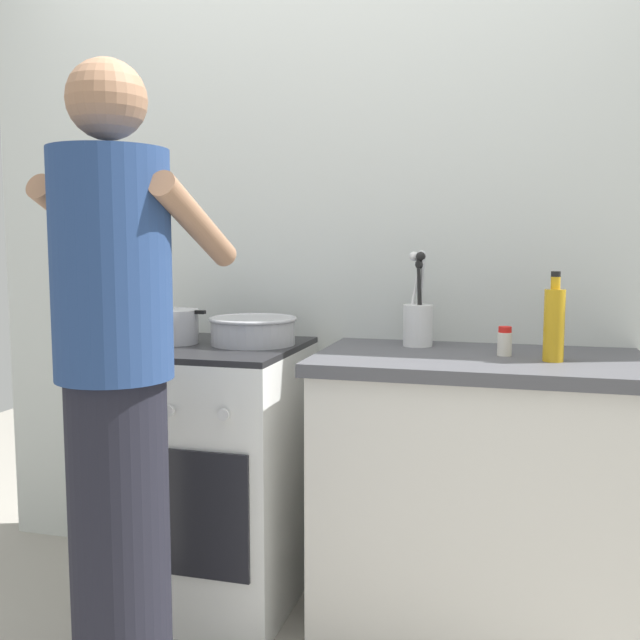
{
  "coord_description": "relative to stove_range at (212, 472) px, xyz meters",
  "views": [
    {
      "loc": [
        0.66,
        -2.09,
        1.25
      ],
      "look_at": [
        0.05,
        0.12,
        1.0
      ],
      "focal_mm": 40.14,
      "sensor_mm": 36.0,
      "label": 1
    }
  ],
  "objects": [
    {
      "name": "oil_bottle",
      "position": [
        1.12,
        -0.05,
        0.56
      ],
      "size": [
        0.06,
        0.06,
        0.27
      ],
      "color": "gold",
      "rests_on": "countertop"
    },
    {
      "name": "pot",
      "position": [
        -0.14,
        0.0,
        0.51
      ],
      "size": [
        0.25,
        0.18,
        0.12
      ],
      "color": "#B2B2B7",
      "rests_on": "stove_range"
    },
    {
      "name": "spice_bottle",
      "position": [
        0.98,
        0.02,
        0.49
      ],
      "size": [
        0.04,
        0.04,
        0.09
      ],
      "color": "silver",
      "rests_on": "countertop"
    },
    {
      "name": "mixing_bowl",
      "position": [
        0.14,
        0.05,
        0.5
      ],
      "size": [
        0.3,
        0.3,
        0.09
      ],
      "color": "#B7B7BC",
      "rests_on": "stove_range"
    },
    {
      "name": "person",
      "position": [
        0.02,
        -0.63,
        0.41
      ],
      "size": [
        0.41,
        0.5,
        1.7
      ],
      "color": "black",
      "rests_on": "ground"
    },
    {
      "name": "countertop",
      "position": [
        0.9,
        0.0,
        0.0
      ],
      "size": [
        1.0,
        0.6,
        0.9
      ],
      "color": "silver",
      "rests_on": "ground"
    },
    {
      "name": "utensil_crock",
      "position": [
        0.69,
        0.17,
        0.55
      ],
      "size": [
        0.1,
        0.1,
        0.32
      ],
      "color": "silver",
      "rests_on": "countertop"
    },
    {
      "name": "ground",
      "position": [
        0.35,
        -0.15,
        -0.45
      ],
      "size": [
        6.0,
        6.0,
        0.0
      ],
      "primitive_type": "plane",
      "color": "gray"
    },
    {
      "name": "back_wall",
      "position": [
        0.55,
        0.35,
        0.8
      ],
      "size": [
        3.2,
        0.1,
        2.5
      ],
      "color": "silver",
      "rests_on": "ground"
    },
    {
      "name": "stove_range",
      "position": [
        0.0,
        0.0,
        0.0
      ],
      "size": [
        0.6,
        0.62,
        0.9
      ],
      "color": "white",
      "rests_on": "ground"
    }
  ]
}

